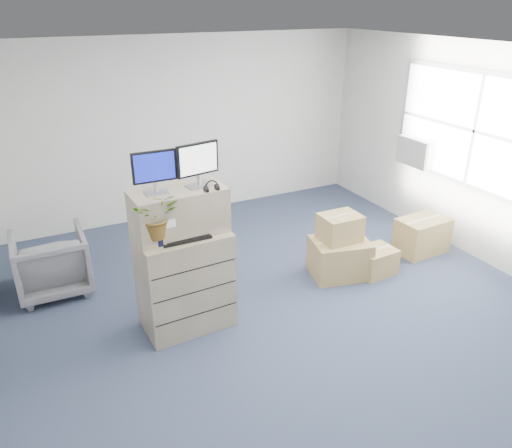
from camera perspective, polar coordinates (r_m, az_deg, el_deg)
The scene contains 19 objects.
ground at distance 5.67m, azimuth 4.41°, elevation -10.91°, with size 7.00×7.00×0.00m, color #2A344C.
wall_back at distance 8.05m, azimuth -8.26°, elevation 10.77°, with size 6.00×0.02×2.80m, color beige.
wall_right at distance 6.97m, azimuth 26.78°, elevation 6.24°, with size 0.02×7.00×2.80m, color beige.
window at distance 7.15m, azimuth 23.85°, elevation 9.71°, with size 0.07×2.72×1.52m.
ac_unit at distance 7.80m, azimuth 17.89°, elevation 7.88°, with size 0.24×0.60×0.40m, color silver.
filing_cabinet_lower at distance 5.36m, azimuth -8.07°, elevation -6.45°, with size 0.93×0.57×1.09m, color gray.
filing_cabinet_upper at distance 5.05m, azimuth -8.80°, elevation 1.41°, with size 0.93×0.47×0.47m, color gray.
monitor_left at distance 4.83m, azimuth -11.52°, elevation 6.08°, with size 0.43×0.17×0.42m.
monitor_right at distance 4.94m, azimuth -6.65°, elevation 7.01°, with size 0.45×0.21×0.45m.
headphones at distance 4.89m, azimuth -5.11°, elevation 4.25°, with size 0.14×0.14×0.02m, color black.
keyboard at distance 4.99m, azimuth -8.12°, elevation -1.60°, with size 0.50×0.21×0.03m, color black.
mouse at distance 5.12m, azimuth -4.19°, elevation -0.66°, with size 0.11×0.07×0.04m, color silver.
water_bottle at distance 5.09m, azimuth -7.80°, elevation 0.36°, with size 0.07×0.07×0.25m, color gray.
phone_dock at distance 5.10m, azimuth -9.33°, elevation -0.67°, with size 0.06×0.05×0.14m.
external_drive at distance 5.31m, azimuth -5.53°, elevation 0.43°, with size 0.23×0.17×0.07m, color black.
tissue_box at distance 5.25m, azimuth -5.37°, elevation 1.20°, with size 0.27×0.14×0.10m, color #4196DE.
potted_plant at distance 4.82m, azimuth -11.34°, elevation 0.35°, with size 0.47×0.51×0.45m.
office_chair at distance 6.45m, azimuth -22.39°, elevation -3.81°, with size 0.82×0.76×0.84m, color #555559.
cardboard_boxes at distance 6.73m, azimuth 13.28°, elevation -2.52°, with size 2.17×0.72×0.83m.
Camera 1 is at (-2.43, -3.93, 3.28)m, focal length 35.00 mm.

